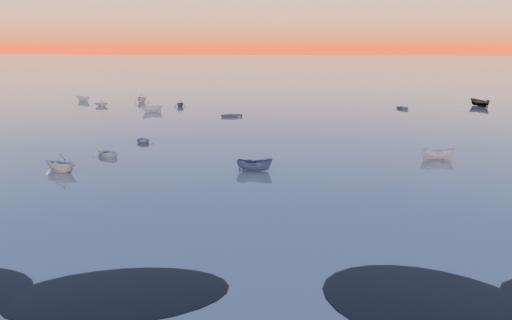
# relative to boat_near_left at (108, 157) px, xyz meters

# --- Properties ---
(ground) EXTENTS (600.00, 600.00, 0.00)m
(ground) POSITION_rel_boat_near_left_xyz_m (15.47, 68.72, 0.00)
(ground) COLOR #655B54
(ground) RESTS_ON ground
(moored_fleet) EXTENTS (124.00, 58.00, 1.20)m
(moored_fleet) POSITION_rel_boat_near_left_xyz_m (15.47, 21.72, 0.00)
(moored_fleet) COLOR silver
(moored_fleet) RESTS_ON ground
(boat_near_left) EXTENTS (3.98, 3.80, 0.97)m
(boat_near_left) POSITION_rel_boat_near_left_xyz_m (0.00, 0.00, 0.00)
(boat_near_left) COLOR silver
(boat_near_left) RESTS_ON ground
(boat_near_center) EXTENTS (1.59, 3.65, 1.26)m
(boat_near_center) POSITION_rel_boat_near_left_xyz_m (16.96, -4.61, 0.00)
(boat_near_center) COLOR #3A4C6F
(boat_near_center) RESTS_ON ground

